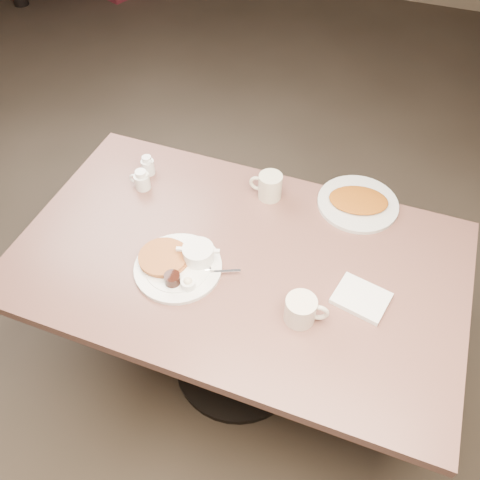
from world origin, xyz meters
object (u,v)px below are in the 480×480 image
(diner_table, at_px, (238,287))
(coffee_mug_far, at_px, (269,186))
(creamer_left, at_px, (142,180))
(hash_plate, at_px, (358,202))
(creamer_right, at_px, (148,166))
(coffee_mug_near, at_px, (302,310))
(main_plate, at_px, (180,263))

(diner_table, relative_size, coffee_mug_far, 11.92)
(creamer_left, bearing_deg, diner_table, -23.14)
(coffee_mug_far, xyz_separation_m, hash_plate, (0.32, 0.07, -0.04))
(creamer_left, distance_m, creamer_right, 0.08)
(coffee_mug_far, relative_size, creamer_right, 1.57)
(coffee_mug_near, height_order, hash_plate, coffee_mug_near)
(creamer_right, distance_m, hash_plate, 0.81)
(coffee_mug_far, relative_size, hash_plate, 0.36)
(coffee_mug_near, relative_size, creamer_right, 1.77)
(diner_table, distance_m, hash_plate, 0.54)
(creamer_right, bearing_deg, diner_table, -30.28)
(coffee_mug_near, bearing_deg, creamer_left, 154.07)
(diner_table, distance_m, main_plate, 0.27)
(diner_table, bearing_deg, creamer_left, 156.86)
(diner_table, xyz_separation_m, coffee_mug_far, (0.00, 0.32, 0.22))
(diner_table, relative_size, main_plate, 3.95)
(main_plate, height_order, creamer_right, creamer_right)
(creamer_left, height_order, creamer_right, same)
(creamer_left, xyz_separation_m, hash_plate, (0.79, 0.19, -0.02))
(coffee_mug_far, height_order, hash_plate, coffee_mug_far)
(main_plate, height_order, creamer_left, creamer_left)
(diner_table, relative_size, creamer_right, 18.75)
(diner_table, xyz_separation_m, creamer_left, (-0.46, 0.20, 0.21))
(coffee_mug_far, xyz_separation_m, creamer_right, (-0.48, -0.04, -0.01))
(creamer_left, distance_m, hash_plate, 0.81)
(diner_table, relative_size, hash_plate, 4.25)
(coffee_mug_near, xyz_separation_m, hash_plate, (0.06, 0.54, -0.03))
(diner_table, xyz_separation_m, coffee_mug_near, (0.26, -0.15, 0.22))
(main_plate, xyz_separation_m, creamer_right, (-0.31, 0.38, 0.01))
(diner_table, height_order, hash_plate, hash_plate)
(diner_table, bearing_deg, main_plate, -147.94)
(creamer_right, height_order, hash_plate, creamer_right)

